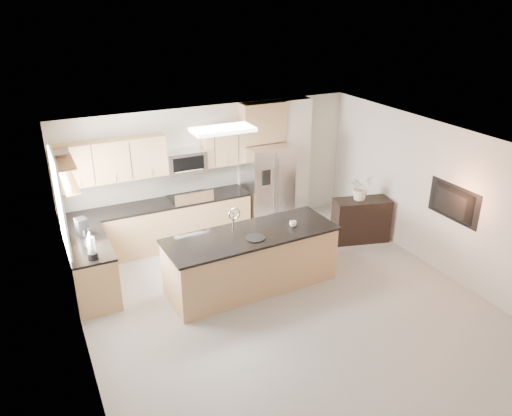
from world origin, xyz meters
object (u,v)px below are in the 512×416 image
island (251,260)px  kettle (90,236)px  cup (293,224)px  bowl (60,154)px  platter (255,238)px  coffee_maker (82,228)px  credenza (361,220)px  flower_vase (361,181)px  television (450,203)px  range (191,219)px  blender (92,250)px  microwave (185,161)px  refrigerator (267,187)px

island → kettle: 2.62m
cup → bowl: (-3.35, 1.17, 1.35)m
platter → coffee_maker: size_ratio=1.04×
credenza → cup: (-1.94, -0.66, 0.60)m
kettle → bowl: bowl is taller
kettle → flower_vase: (5.03, -0.30, 0.21)m
island → television: 3.44m
credenza → cup: 2.14m
kettle → television: bearing=-20.2°
range → flower_vase: (3.01, -1.38, 0.77)m
credenza → blender: (-5.12, -0.21, 0.64)m
island → credenza: 2.74m
microwave → credenza: (3.04, -1.56, -1.19)m
island → kettle: size_ratio=11.82×
platter → flower_vase: (2.67, 0.84, 0.25)m
range → microwave: (0.00, 0.12, 1.16)m
bowl → television: bowl is taller
microwave → credenza: 3.62m
microwave → blender: microwave is taller
blender → television: television is taller
island → refrigerator: bearing=54.5°
cup → television: television is taller
range → kettle: 2.36m
range → blender: blender is taller
credenza → cup: cup is taller
coffee_maker → flower_vase: size_ratio=0.42×
credenza → microwave: bearing=167.6°
island → platter: 0.53m
coffee_maker → flower_vase: bearing=-6.6°
blender → television: size_ratio=0.33×
platter → coffee_maker: bearing=149.7°
kettle → coffee_maker: coffee_maker is taller
island → television: television is taller
island → range: bearing=97.8°
island → coffee_maker: bearing=151.0°
range → microwave: bearing=90.0°
bowl → flower_vase: bearing=-4.9°
platter → kettle: 2.63m
cup → television: size_ratio=0.11×
range → coffee_maker: bearing=-159.3°
coffee_maker → television: size_ratio=0.29×
range → blender: (-2.07, -1.65, 0.60)m
cup → kettle: size_ratio=0.50×
credenza → television: bearing=-59.6°
range → coffee_maker: (-2.09, -0.79, 0.60)m
island → blender: bearing=168.9°
blender → range: bearing=38.5°
cup → blender: 3.21m
platter → kettle: kettle is taller
kettle → flower_vase: flower_vase is taller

